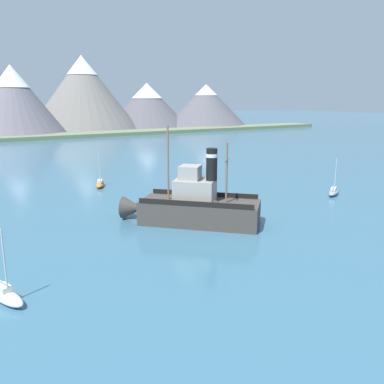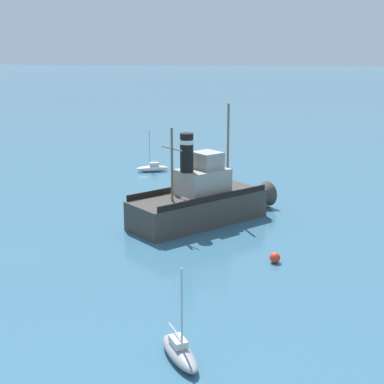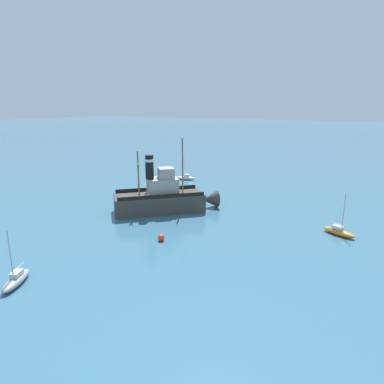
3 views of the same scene
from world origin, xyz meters
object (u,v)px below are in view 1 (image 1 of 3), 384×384
(mooring_buoy, at_px, (230,197))
(sailboat_orange, at_px, (100,184))
(old_tugboat, at_px, (194,206))
(sailboat_grey, at_px, (334,192))
(sailboat_white, at_px, (6,295))

(mooring_buoy, bearing_deg, sailboat_orange, 124.97)
(old_tugboat, xyz_separation_m, mooring_buoy, (9.00, 5.88, -1.45))
(old_tugboat, relative_size, sailboat_grey, 2.57)
(sailboat_white, bearing_deg, mooring_buoy, 26.34)
(sailboat_white, height_order, sailboat_orange, same)
(sailboat_grey, height_order, sailboat_orange, same)
(old_tugboat, relative_size, sailboat_orange, 2.57)
(sailboat_grey, relative_size, mooring_buoy, 6.48)
(old_tugboat, distance_m, mooring_buoy, 10.85)
(sailboat_orange, xyz_separation_m, mooring_buoy, (11.38, -16.27, -0.05))
(old_tugboat, distance_m, sailboat_grey, 22.56)
(sailboat_grey, xyz_separation_m, sailboat_orange, (-24.87, 21.14, 0.00))
(sailboat_grey, bearing_deg, sailboat_white, -167.84)
(sailboat_grey, bearing_deg, old_tugboat, -177.41)
(sailboat_white, bearing_deg, sailboat_grey, 12.16)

